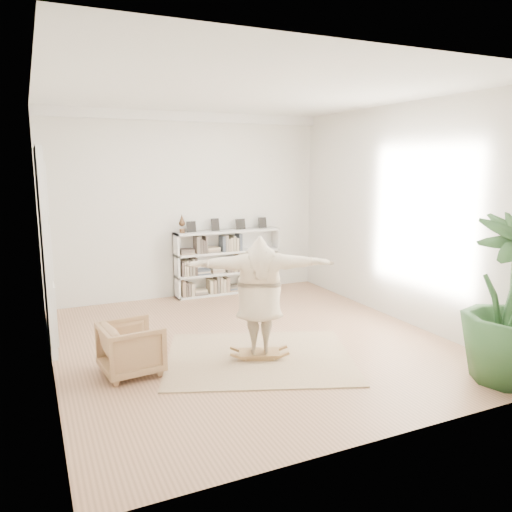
{
  "coord_description": "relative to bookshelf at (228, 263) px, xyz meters",
  "views": [
    {
      "loc": [
        -2.89,
        -6.51,
        2.63
      ],
      "look_at": [
        0.27,
        0.4,
        1.22
      ],
      "focal_mm": 35.0,
      "sensor_mm": 36.0,
      "label": 1
    }
  ],
  "objects": [
    {
      "name": "room_shell",
      "position": [
        -0.74,
        0.12,
        2.87
      ],
      "size": [
        6.0,
        6.0,
        6.0
      ],
      "color": "silver",
      "rests_on": "floor"
    },
    {
      "name": "rocker_board",
      "position": [
        -0.91,
        -3.47,
        -0.56
      ],
      "size": [
        0.63,
        0.5,
        0.12
      ],
      "rotation": [
        0.0,
        0.0,
        -0.37
      ],
      "color": "brown",
      "rests_on": "rug"
    },
    {
      "name": "houseplant",
      "position": [
        1.56,
        -5.37,
        0.38
      ],
      "size": [
        1.15,
        1.15,
        2.03
      ],
      "primitive_type": "imported",
      "rotation": [
        0.0,
        0.0,
        0.01
      ],
      "color": "#2D562B",
      "rests_on": "floor"
    },
    {
      "name": "person",
      "position": [
        -0.91,
        -3.47,
        0.3
      ],
      "size": [
        2.03,
        1.2,
        1.6
      ],
      "primitive_type": "imported",
      "rotation": [
        0.0,
        0.0,
        2.78
      ],
      "color": "beige",
      "rests_on": "rocker_board"
    },
    {
      "name": "rug",
      "position": [
        -0.91,
        -3.47,
        -0.63
      ],
      "size": [
        3.05,
        2.76,
        0.02
      ],
      "primitive_type": "cube",
      "rotation": [
        0.0,
        0.0,
        -0.37
      ],
      "color": "tan",
      "rests_on": "floor"
    },
    {
      "name": "bookshelf",
      "position": [
        0.0,
        0.0,
        0.0
      ],
      "size": [
        2.2,
        0.35,
        1.64
      ],
      "color": "silver",
      "rests_on": "floor"
    },
    {
      "name": "floor",
      "position": [
        -0.74,
        -2.82,
        -0.64
      ],
      "size": [
        6.0,
        6.0,
        0.0
      ],
      "primitive_type": "plane",
      "color": "#92694B",
      "rests_on": "ground"
    },
    {
      "name": "armchair",
      "position": [
        -2.58,
        -3.24,
        -0.3
      ],
      "size": [
        0.8,
        0.78,
        0.66
      ],
      "primitive_type": "imported",
      "rotation": [
        0.0,
        0.0,
        1.68
      ],
      "color": "tan",
      "rests_on": "floor"
    },
    {
      "name": "doors",
      "position": [
        -3.45,
        -1.52,
        0.76
      ],
      "size": [
        0.09,
        1.78,
        2.92
      ],
      "color": "white",
      "rests_on": "floor"
    }
  ]
}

